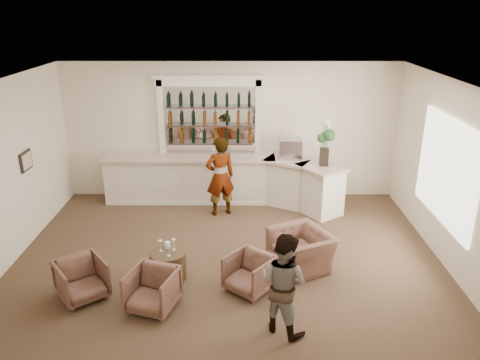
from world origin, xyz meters
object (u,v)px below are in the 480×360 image
object	(u,v)px
sommelier	(220,176)
flower_vase	(325,139)
armchair_left	(82,279)
espresso_machine	(290,148)
armchair_far	(301,250)
armchair_right	(250,273)
armchair_center	(152,290)
guest	(283,283)
bar_counter	(224,180)
cocktail_table	(168,265)

from	to	relation	value
sommelier	flower_vase	size ratio (longest dim) A/B	1.71
armchair_left	espresso_machine	world-z (taller)	espresso_machine
armchair_far	espresso_machine	distance (m)	3.15
armchair_right	espresso_machine	world-z (taller)	espresso_machine
armchair_center	armchair_right	xyz separation A→B (m)	(1.53, 0.51, -0.01)
armchair_right	guest	bearing A→B (deg)	-26.17
armchair_center	flower_vase	bearing A→B (deg)	66.58
armchair_left	armchair_center	world-z (taller)	armchair_left
bar_counter	cocktail_table	distance (m)	3.47
guest	sommelier	bearing A→B (deg)	-37.22
cocktail_table	flower_vase	bearing A→B (deg)	41.93
cocktail_table	flower_vase	size ratio (longest dim) A/B	0.60
bar_counter	cocktail_table	world-z (taller)	bar_counter
armchair_left	armchair_right	xyz separation A→B (m)	(2.74, 0.22, -0.01)
armchair_right	flower_vase	xyz separation A→B (m)	(1.70, 3.19, 1.42)
guest	armchair_far	world-z (taller)	guest
armchair_right	armchair_far	world-z (taller)	armchair_far
bar_counter	armchair_far	bearing A→B (deg)	-63.11
guest	armchair_right	distance (m)	1.20
guest	espresso_machine	world-z (taller)	espresso_machine
armchair_center	armchair_far	distance (m)	2.79
guest	flower_vase	bearing A→B (deg)	-68.48
sommelier	armchair_far	bearing A→B (deg)	104.62
cocktail_table	armchair_right	xyz separation A→B (m)	(1.42, -0.39, 0.07)
armchair_left	flower_vase	size ratio (longest dim) A/B	0.69
flower_vase	armchair_far	bearing A→B (deg)	-107.17
guest	armchair_far	bearing A→B (deg)	-67.45
guest	flower_vase	distance (m)	4.48
bar_counter	espresso_machine	bearing A→B (deg)	0.19
cocktail_table	armchair_far	distance (m)	2.40
armchair_right	armchair_far	xyz separation A→B (m)	(0.95, 0.75, 0.02)
sommelier	armchair_left	world-z (taller)	sommelier
espresso_machine	flower_vase	xyz separation A→B (m)	(0.70, -0.55, 0.37)
sommelier	armchair_center	distance (m)	3.74
armchair_left	espresso_machine	bearing A→B (deg)	8.61
armchair_far	bar_counter	bearing A→B (deg)	-179.80
bar_counter	guest	world-z (taller)	guest
armchair_far	espresso_machine	world-z (taller)	espresso_machine
bar_counter	espresso_machine	size ratio (longest dim) A/B	11.06
armchair_right	flower_vase	distance (m)	3.88
bar_counter	armchair_far	xyz separation A→B (m)	(1.51, -2.98, -0.23)
cocktail_table	armchair_center	world-z (taller)	armchair_center
armchair_left	flower_vase	distance (m)	5.77
armchair_right	flower_vase	size ratio (longest dim) A/B	0.67
bar_counter	guest	xyz separation A→B (m)	(1.02, -4.74, 0.21)
bar_counter	espresso_machine	world-z (taller)	espresso_machine
armchair_left	armchair_far	world-z (taller)	armchair_far
guest	cocktail_table	bearing A→B (deg)	1.38
cocktail_table	armchair_far	xyz separation A→B (m)	(2.37, 0.37, 0.09)
cocktail_table	sommelier	bearing A→B (deg)	73.38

